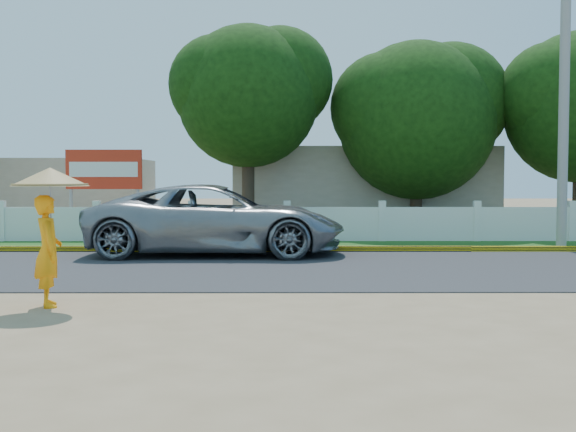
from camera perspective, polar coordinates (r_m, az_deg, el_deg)
The scene contains 12 objects.
ground at distance 11.68m, azimuth 0.03°, elevation -6.90°, with size 120.00×120.00×0.00m, color #9E8460.
road at distance 16.13m, azimuth -0.03°, elevation -4.11°, with size 60.00×7.00×0.02m, color #38383A.
grass_verge at distance 21.35m, azimuth -0.07°, elevation -2.36°, with size 60.00×3.50×0.03m, color #2D601E.
curb at distance 19.65m, azimuth -0.06°, elevation -2.63°, with size 40.00×0.18×0.16m, color yellow.
fence at distance 22.75m, azimuth -0.07°, elevation -0.67°, with size 40.00×0.10×1.10m, color silver.
building_near at distance 29.66m, azimuth 5.71°, elevation 2.20°, with size 10.00×6.00×3.20m, color #B7AD99.
building_far at distance 32.09m, azimuth -18.27°, elevation 1.76°, with size 8.00×5.00×2.80m, color #B7AD99.
utility_pole at distance 21.87m, azimuth 20.97°, elevation 8.49°, with size 0.28×0.28×8.35m, color gray.
vehicle at distance 18.91m, azimuth -5.68°, elevation -0.30°, with size 3.07×6.66×1.85m, color gray.
monk_with_parasol at distance 11.82m, azimuth -18.36°, elevation -0.01°, with size 1.20×1.20×2.18m.
billboard at distance 24.55m, azimuth -14.34°, elevation 3.22°, with size 2.50×0.13×2.95m.
tree_row at distance 26.34m, azimuth 10.65°, elevation 8.81°, with size 35.84×6.78×8.73m.
Camera 1 is at (-0.04, -11.51, 2.01)m, focal length 45.00 mm.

